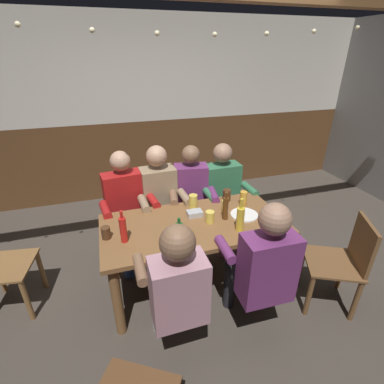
% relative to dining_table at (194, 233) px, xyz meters
% --- Properties ---
extents(ground_plane, '(8.15, 8.15, 0.00)m').
position_rel_dining_table_xyz_m(ground_plane, '(0.00, -0.01, -0.63)').
color(ground_plane, '#423A33').
extents(back_wall_upper, '(6.79, 0.12, 1.42)m').
position_rel_dining_table_xyz_m(back_wall_upper, '(0.00, 2.29, 1.27)').
color(back_wall_upper, beige).
extents(back_wall_wainscot, '(6.79, 0.12, 1.18)m').
position_rel_dining_table_xyz_m(back_wall_wainscot, '(0.00, 2.29, -0.03)').
color(back_wall_wainscot, brown).
rests_on(back_wall_wainscot, ground_plane).
extents(dining_table, '(1.64, 0.81, 0.74)m').
position_rel_dining_table_xyz_m(dining_table, '(0.00, 0.00, 0.00)').
color(dining_table, brown).
rests_on(dining_table, ground_plane).
extents(person_0, '(0.59, 0.57, 1.24)m').
position_rel_dining_table_xyz_m(person_0, '(-0.54, 0.63, 0.05)').
color(person_0, '#AD1919').
rests_on(person_0, ground_plane).
extents(person_1, '(0.52, 0.54, 1.26)m').
position_rel_dining_table_xyz_m(person_1, '(-0.18, 0.64, 0.07)').
color(person_1, '#997F60').
rests_on(person_1, ground_plane).
extents(person_2, '(0.54, 0.57, 1.23)m').
position_rel_dining_table_xyz_m(person_2, '(0.17, 0.62, 0.04)').
color(person_2, '#6B2D66').
rests_on(person_2, ground_plane).
extents(person_3, '(0.56, 0.51, 1.22)m').
position_rel_dining_table_xyz_m(person_3, '(0.55, 0.64, 0.05)').
color(person_3, '#33724C').
rests_on(person_3, ground_plane).
extents(person_4, '(0.51, 0.52, 1.21)m').
position_rel_dining_table_xyz_m(person_4, '(-0.33, -0.64, 0.05)').
color(person_4, '#B78493').
rests_on(person_4, ground_plane).
extents(person_5, '(0.54, 0.54, 1.25)m').
position_rel_dining_table_xyz_m(person_5, '(0.33, -0.63, 0.06)').
color(person_5, '#6B2D66').
rests_on(person_5, ground_plane).
extents(chair_empty_far_end, '(0.59, 0.59, 0.88)m').
position_rel_dining_table_xyz_m(chair_empty_far_end, '(1.18, -0.58, -0.15)').
color(chair_empty_far_end, brown).
rests_on(chair_empty_far_end, ground_plane).
extents(condiment_caddy, '(0.14, 0.10, 0.05)m').
position_rel_dining_table_xyz_m(condiment_caddy, '(0.04, 0.12, 0.14)').
color(condiment_caddy, '#B2B7BC').
rests_on(condiment_caddy, dining_table).
extents(plate_0, '(0.26, 0.26, 0.01)m').
position_rel_dining_table_xyz_m(plate_0, '(0.49, -0.01, 0.12)').
color(plate_0, white).
rests_on(plate_0, dining_table).
extents(bottle_0, '(0.06, 0.06, 0.24)m').
position_rel_dining_table_xyz_m(bottle_0, '(-0.20, -0.26, 0.21)').
color(bottle_0, '#195923').
rests_on(bottle_0, dining_table).
extents(bottle_1, '(0.07, 0.07, 0.30)m').
position_rel_dining_table_xyz_m(bottle_1, '(0.34, -0.22, 0.23)').
color(bottle_1, gold).
rests_on(bottle_1, dining_table).
extents(bottle_2, '(0.06, 0.06, 0.28)m').
position_rel_dining_table_xyz_m(bottle_2, '(-0.62, -0.10, 0.23)').
color(bottle_2, red).
rests_on(bottle_2, dining_table).
extents(bottle_3, '(0.05, 0.05, 0.27)m').
position_rel_dining_table_xyz_m(bottle_3, '(0.29, -0.01, 0.23)').
color(bottle_3, '#593314').
rests_on(bottle_3, dining_table).
extents(pint_glass_0, '(0.06, 0.06, 0.12)m').
position_rel_dining_table_xyz_m(pint_glass_0, '(0.34, 0.11, 0.17)').
color(pint_glass_0, '#E5C64C').
rests_on(pint_glass_0, dining_table).
extents(pint_glass_1, '(0.08, 0.08, 0.10)m').
position_rel_dining_table_xyz_m(pint_glass_1, '(-0.76, -0.01, 0.16)').
color(pint_glass_1, '#4C2D19').
rests_on(pint_glass_1, dining_table).
extents(pint_glass_2, '(0.06, 0.06, 0.13)m').
position_rel_dining_table_xyz_m(pint_glass_2, '(0.70, -0.16, 0.18)').
color(pint_glass_2, white).
rests_on(pint_glass_2, dining_table).
extents(pint_glass_3, '(0.08, 0.08, 0.12)m').
position_rel_dining_table_xyz_m(pint_glass_3, '(0.45, 0.31, 0.17)').
color(pint_glass_3, '#4C2D19').
rests_on(pint_glass_3, dining_table).
extents(pint_glass_4, '(0.08, 0.08, 0.13)m').
position_rel_dining_table_xyz_m(pint_glass_4, '(0.08, 0.27, 0.18)').
color(pint_glass_4, '#E5C64C').
rests_on(pint_glass_4, dining_table).
extents(pint_glass_5, '(0.08, 0.08, 0.11)m').
position_rel_dining_table_xyz_m(pint_glass_5, '(0.14, -0.03, 0.17)').
color(pint_glass_5, '#E5C64C').
rests_on(pint_glass_5, dining_table).
extents(pint_glass_6, '(0.07, 0.07, 0.15)m').
position_rel_dining_table_xyz_m(pint_glass_6, '(0.56, 0.17, 0.19)').
color(pint_glass_6, gold).
rests_on(pint_glass_6, dining_table).
extents(string_lights, '(4.79, 0.04, 0.21)m').
position_rel_dining_table_xyz_m(string_lights, '(0.00, 0.19, 1.67)').
color(string_lights, '#F9EAB2').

